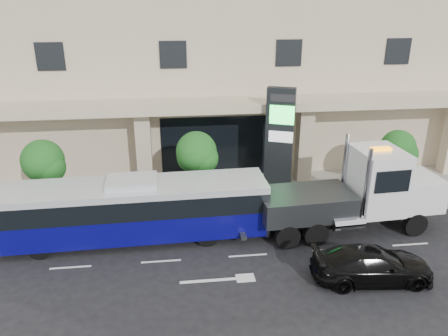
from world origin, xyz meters
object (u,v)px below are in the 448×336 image
object	(u,v)px
tow_truck	(358,194)
black_sedan	(372,265)
city_bus	(134,209)
signage_pylon	(279,141)

from	to	relation	value
tow_truck	black_sedan	size ratio (longest dim) A/B	2.08
city_bus	signage_pylon	distance (m)	9.32
black_sedan	signage_pylon	xyz separation A→B (m)	(-1.98, 8.81, 2.65)
black_sedan	signage_pylon	distance (m)	9.41
signage_pylon	black_sedan	bearing A→B (deg)	-55.39
city_bus	tow_truck	distance (m)	11.13
city_bus	signage_pylon	xyz separation A→B (m)	(8.13, 4.22, 1.73)
tow_truck	city_bus	bearing A→B (deg)	174.95
city_bus	black_sedan	world-z (taller)	city_bus
city_bus	signage_pylon	world-z (taller)	signage_pylon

